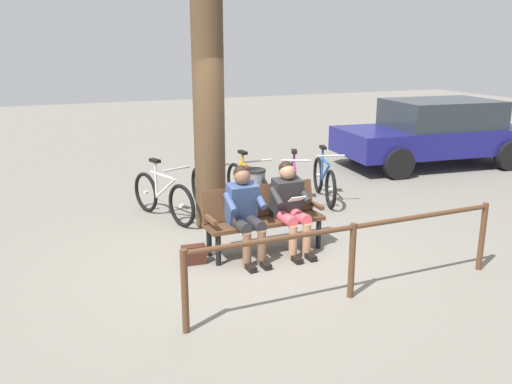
% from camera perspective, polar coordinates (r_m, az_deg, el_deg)
% --- Properties ---
extents(ground_plane, '(40.00, 40.00, 0.00)m').
position_cam_1_polar(ground_plane, '(7.10, 0.02, -6.91)').
color(ground_plane, slate).
extents(bench, '(1.61, 0.52, 0.87)m').
position_cam_1_polar(bench, '(7.19, 0.66, -2.30)').
color(bench, '#51331E').
rests_on(bench, ground).
extents(person_reading, '(0.50, 0.77, 1.20)m').
position_cam_1_polar(person_reading, '(7.14, 3.54, -1.13)').
color(person_reading, '#262628').
rests_on(person_reading, ground).
extents(person_companion, '(0.50, 0.77, 1.20)m').
position_cam_1_polar(person_companion, '(6.88, -1.18, -1.76)').
color(person_companion, '#334772').
rests_on(person_companion, ground).
extents(handbag, '(0.31, 0.16, 0.24)m').
position_cam_1_polar(handbag, '(6.92, -6.54, -6.55)').
color(handbag, '#3F1E14').
rests_on(handbag, ground).
extents(tree_trunk, '(0.46, 0.46, 3.27)m').
position_cam_1_polar(tree_trunk, '(7.99, -4.96, 7.72)').
color(tree_trunk, '#4C3823').
rests_on(tree_trunk, ground).
extents(litter_bin, '(0.37, 0.37, 0.76)m').
position_cam_1_polar(litter_bin, '(8.68, -0.19, -0.05)').
color(litter_bin, slate).
rests_on(litter_bin, ground).
extents(bicycle_green, '(0.63, 1.62, 0.94)m').
position_cam_1_polar(bicycle_green, '(9.62, 7.15, 1.24)').
color(bicycle_green, black).
rests_on(bicycle_green, ground).
extents(bicycle_black, '(0.77, 1.56, 0.94)m').
position_cam_1_polar(bicycle_black, '(9.21, 4.01, 0.69)').
color(bicycle_black, black).
rests_on(bicycle_black, ground).
extents(bicycle_purple, '(0.48, 1.68, 0.94)m').
position_cam_1_polar(bicycle_purple, '(9.12, -0.92, 0.58)').
color(bicycle_purple, black).
rests_on(bicycle_purple, ground).
extents(bicycle_orange, '(0.48, 1.68, 0.94)m').
position_cam_1_polar(bicycle_orange, '(8.84, -5.10, 0.04)').
color(bicycle_orange, black).
rests_on(bicycle_orange, ground).
extents(bicycle_red, '(0.68, 1.60, 0.94)m').
position_cam_1_polar(bicycle_red, '(8.64, -9.74, -0.50)').
color(bicycle_red, black).
rests_on(bicycle_red, ground).
extents(railing_fence, '(3.80, 0.14, 0.85)m').
position_cam_1_polar(railing_fence, '(5.92, 10.10, -5.45)').
color(railing_fence, '#51331E').
rests_on(railing_fence, ground).
extents(parked_car, '(4.36, 2.34, 1.47)m').
position_cam_1_polar(parked_car, '(12.85, 18.22, 6.05)').
color(parked_car, navy).
rests_on(parked_car, ground).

